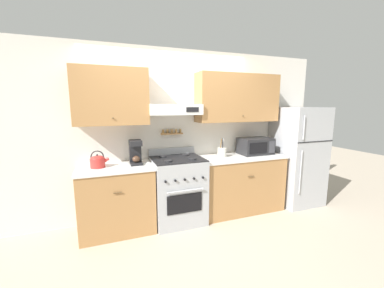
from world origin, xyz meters
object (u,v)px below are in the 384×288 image
Objects in this scene: refrigerator at (297,156)px; tea_kettle at (98,161)px; stove_range at (178,190)px; utensil_crock at (222,152)px; microwave at (255,146)px; coffee_maker at (135,152)px.

refrigerator is 3.25m from tea_kettle.
utensil_crock reaches higher than stove_range.
microwave is (1.37, 0.06, 0.56)m from stove_range.
utensil_crock is at bearing 0.00° from tea_kettle.
stove_range is 0.90m from utensil_crock.
coffee_maker is at bearing 178.62° from utensil_crock.
coffee_maker reaches higher than tea_kettle.
refrigerator is at bearing -1.05° from stove_range.
stove_range is 0.63× the size of refrigerator.
microwave reaches higher than stove_range.
coffee_maker is (-0.58, 0.08, 0.60)m from stove_range.
refrigerator reaches higher than tea_kettle.
coffee_maker is at bearing 177.54° from refrigerator.
utensil_crock is (1.81, 0.00, -0.01)m from tea_kettle.
utensil_crock is (-0.63, -0.02, -0.06)m from microwave.
utensil_crock is (1.32, -0.03, -0.09)m from coffee_maker.
microwave is (1.95, -0.01, -0.04)m from coffee_maker.
utensil_crock is at bearing 3.61° from stove_range.
coffee_maker is 1.33m from utensil_crock.
microwave is at bearing 2.70° from stove_range.
stove_range is at bearing -176.39° from utensil_crock.
refrigerator is at bearing -2.46° from coffee_maker.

